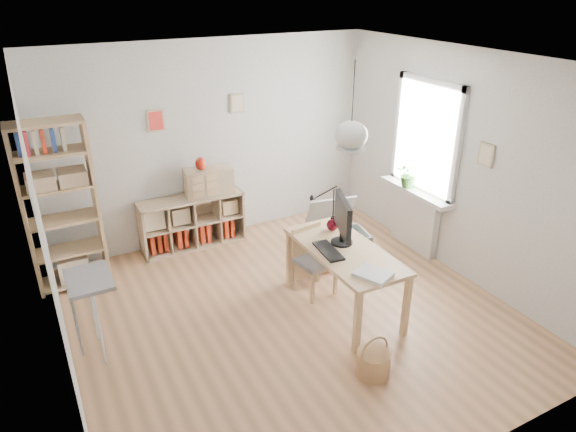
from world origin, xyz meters
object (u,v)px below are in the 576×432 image
cube_shelf (190,225)px  storage_chest (340,239)px  drawer_chest (209,181)px  desk (345,257)px  chair (312,256)px  tall_bookshelf (59,200)px  monitor (343,219)px

cube_shelf → storage_chest: (1.67, -1.19, -0.07)m
storage_chest → drawer_chest: size_ratio=1.36×
desk → cube_shelf: 2.48m
chair → cube_shelf: bearing=108.9°
cube_shelf → drawer_chest: bearing=-8.0°
cube_shelf → tall_bookshelf: (-1.56, -0.28, 0.79)m
cube_shelf → chair: bearing=-63.0°
desk → chair: (-0.12, 0.47, -0.20)m
cube_shelf → drawer_chest: (0.29, -0.04, 0.60)m
desk → storage_chest: bearing=58.2°
desk → storage_chest: desk is taller
chair → monitor: size_ratio=1.39×
monitor → chair: bearing=137.1°
chair → drawer_chest: drawer_chest is taller
storage_chest → drawer_chest: drawer_chest is taller
tall_bookshelf → drawer_chest: tall_bookshelf is taller
tall_bookshelf → monitor: tall_bookshelf is taller
cube_shelf → monitor: bearing=-63.1°
storage_chest → drawer_chest: bearing=150.1°
desk → drawer_chest: 2.32m
desk → cube_shelf: size_ratio=1.07×
desk → cube_shelf: desk is taller
chair → drawer_chest: 1.88m
cube_shelf → storage_chest: bearing=-35.4°
desk → monitor: size_ratio=2.60×
storage_chest → monitor: bearing=-113.6°
monitor → drawer_chest: size_ratio=0.92×
cube_shelf → tall_bookshelf: size_ratio=0.70×
cube_shelf → chair: 1.99m
tall_bookshelf → storage_chest: 3.47m
desk → monitor: monitor is taller
storage_chest → monitor: size_ratio=1.48×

